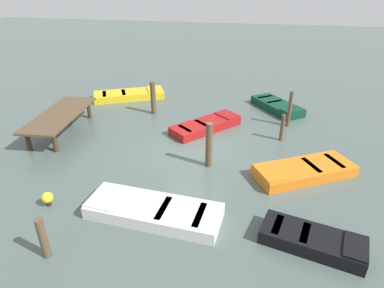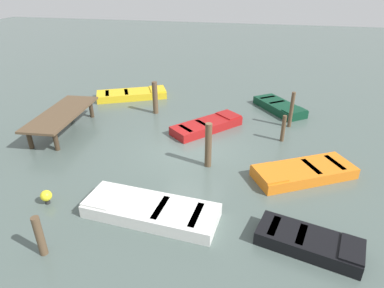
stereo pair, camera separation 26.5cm
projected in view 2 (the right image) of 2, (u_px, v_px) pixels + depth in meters
The scene contains 14 objects.
ground_plane at pixel (192, 151), 13.72m from camera, with size 80.00×80.00×0.00m, color #4C5B56.
dock_segment at pixel (62, 115), 15.11m from camera, with size 4.62×2.02×0.95m.
rowboat_red at pixel (207, 125), 15.55m from camera, with size 3.41×3.19×0.46m.
rowboat_white at pixel (150, 210), 10.00m from camera, with size 1.79×4.17×0.46m.
rowboat_black at pixel (309, 242), 8.80m from camera, with size 1.74×2.88×0.46m.
rowboat_orange at pixel (303, 172), 11.91m from camera, with size 3.00×3.86×0.46m.
rowboat_dark_green at pixel (280, 107), 17.71m from camera, with size 3.23×2.87×0.46m.
rowboat_yellow at pixel (132, 94), 19.52m from camera, with size 3.00×4.20×0.46m.
mooring_piling_near_right at pixel (208, 145), 12.30m from camera, with size 0.25×0.25×1.77m, color brown.
mooring_piling_far_right at pixel (283, 129), 14.30m from camera, with size 0.17×0.17×1.20m, color brown.
mooring_piling_center at pixel (155, 98), 17.09m from camera, with size 0.27×0.27×1.69m, color brown.
mooring_piling_mid_left at pixel (291, 110), 15.53m from camera, with size 0.18×0.18×1.74m, color brown.
mooring_piling_mid_right at pixel (40, 236), 8.45m from camera, with size 0.21×0.21×1.21m, color brown.
marker_buoy at pixel (46, 196), 10.50m from camera, with size 0.36×0.36×0.48m.
Camera 2 is at (-11.74, -2.62, 6.60)m, focal length 30.85 mm.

